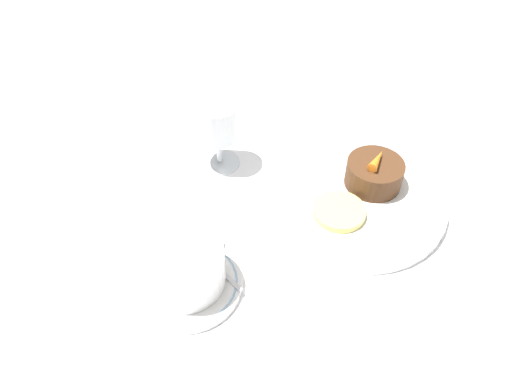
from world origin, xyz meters
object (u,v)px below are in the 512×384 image
wine_glass (217,125)px  fork (381,123)px  coffee_cup (184,264)px  dessert_cake (374,174)px  dinner_plate (354,197)px

wine_glass → fork: 0.30m
coffee_cup → fork: (0.41, -0.17, -0.04)m
dessert_cake → fork: bearing=4.3°
wine_glass → fork: wine_glass is taller
fork → dessert_cake: size_ratio=2.26×
coffee_cup → wine_glass: 0.23m
dessert_cake → dinner_plate: bearing=147.6°
coffee_cup → dessert_cake: 0.31m
dinner_plate → dessert_cake: (0.03, -0.02, 0.03)m
dessert_cake → coffee_cup: bearing=143.2°
coffee_cup → dinner_plate: bearing=-37.4°
dinner_plate → coffee_cup: 0.27m
fork → dessert_cake: bearing=-175.7°
wine_glass → fork: size_ratio=0.59×
dinner_plate → fork: 0.20m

